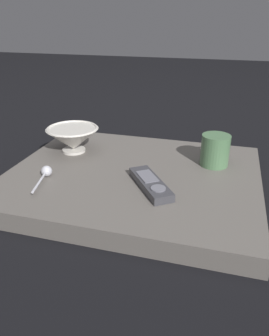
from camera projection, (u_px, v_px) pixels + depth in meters
ground_plane at (133, 187)px, 0.94m from camera, size 6.00×6.00×0.00m
table at (133, 180)px, 0.93m from camera, size 0.68×0.56×0.05m
cereal_bowl at (73, 138)px, 1.03m from camera, size 0.16×0.16×0.08m
coffee_mug at (215, 150)px, 0.94m from camera, size 0.08×0.11×0.09m
teaspoon at (46, 172)px, 0.88m from camera, size 0.04×0.13×0.03m
tv_remote_near at (150, 184)px, 0.83m from camera, size 0.14×0.17×0.02m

